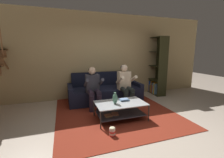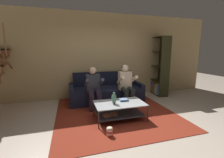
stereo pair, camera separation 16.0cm
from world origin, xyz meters
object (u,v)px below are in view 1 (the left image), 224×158
Objects in this scene: person_seated_right at (125,83)px; vase at (115,98)px; couch at (105,92)px; book_stack at (124,100)px; bookshelf at (156,74)px; coffee_table at (120,108)px; person_seated_left at (93,86)px; popcorn_tub at (112,132)px.

vase is at bearing -125.45° from person_seated_right.
couch is 1.39m from book_stack.
person_seated_right is at bearing 54.55° from vase.
bookshelf is (1.64, 0.80, 0.10)m from person_seated_right.
coffee_table is (-0.04, -1.50, -0.02)m from couch.
coffee_table is 2.81m from bookshelf.
coffee_table is at bearing 8.40° from vase.
bookshelf reaches higher than vase.
couch is at bearing 95.06° from book_stack.
couch is 0.84m from person_seated_left.
couch reaches higher than book_stack.
popcorn_tub is at bearing -126.37° from book_stack.
coffee_table is 4.83× the size of book_stack.
vase reaches higher than popcorn_tub.
person_seated_right is at bearing -49.70° from couch.
bookshelf is (2.02, 1.59, 0.34)m from book_stack.
couch reaches higher than coffee_table.
couch is 0.85m from person_seated_right.
popcorn_tub is (-0.94, -1.57, -0.57)m from person_seated_right.
coffee_table is at bearing -91.43° from couch.
vase is 0.13× the size of bookshelf.
book_stack is at bearing -141.66° from bookshelf.
popcorn_tub is at bearing -88.39° from person_seated_left.
person_seated_left reaches higher than popcorn_tub.
person_seated_right is 1.15m from vase.
person_seated_right is at bearing 64.87° from book_stack.
bookshelf reaches higher than couch.
person_seated_left is 1.02m from book_stack.
popcorn_tub is (-0.28, -0.63, -0.44)m from vase.
person_seated_left is 6.22× the size of popcorn_tub.
vase is 0.34m from book_stack.
person_seated_left is at bearing 91.61° from popcorn_tub.
bookshelf is (2.14, 0.22, 0.48)m from couch.
popcorn_tub is at bearing -101.81° from couch.
couch is at bearing -174.13° from bookshelf.
coffee_table is at bearing -142.60° from book_stack.
couch is 1.10× the size of bookshelf.
vase is 0.82m from popcorn_tub.
vase is 2.90m from bookshelf.
book_stack is 1.02m from popcorn_tub.
bookshelf is 11.28× the size of popcorn_tub.
couch is at bearing 49.90° from person_seated_left.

